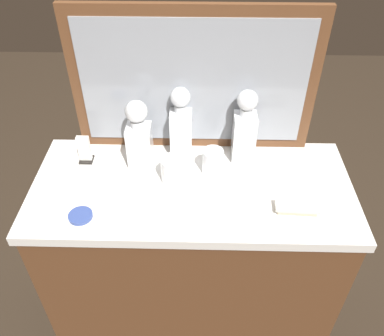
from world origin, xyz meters
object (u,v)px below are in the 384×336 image
object	(u,v)px
crystal_decanter_rear	(244,132)
napkin_holder	(85,151)
crystal_decanter_center	(139,139)
porcelain_dish	(80,216)
crystal_tumbler_rear	(213,163)
silver_brush_far_left	(297,208)
crystal_tumbler_front	(173,171)
crystal_decanter_far_right	(181,128)

from	to	relation	value
crystal_decanter_rear	napkin_holder	xyz separation A→B (m)	(-0.60, -0.04, -0.07)
crystal_decanter_center	porcelain_dish	size ratio (longest dim) A/B	3.34
crystal_tumbler_rear	silver_brush_far_left	world-z (taller)	crystal_tumbler_rear
porcelain_dish	napkin_holder	bearing A→B (deg)	98.84
crystal_decanter_center	crystal_tumbler_front	distance (m)	0.17
crystal_decanter_far_right	crystal_decanter_rear	bearing A→B (deg)	-6.33
crystal_decanter_center	silver_brush_far_left	world-z (taller)	crystal_decanter_center
crystal_decanter_center	napkin_holder	distance (m)	0.22
crystal_decanter_rear	porcelain_dish	size ratio (longest dim) A/B	3.64
crystal_decanter_rear	silver_brush_far_left	world-z (taller)	crystal_decanter_rear
silver_brush_far_left	crystal_tumbler_rear	bearing A→B (deg)	145.97
crystal_decanter_far_right	silver_brush_far_left	xyz separation A→B (m)	(0.40, -0.31, -0.10)
crystal_tumbler_front	crystal_tumbler_rear	xyz separation A→B (m)	(0.14, 0.05, 0.00)
crystal_decanter_center	silver_brush_far_left	size ratio (longest dim) A/B	1.84
silver_brush_far_left	napkin_holder	world-z (taller)	napkin_holder
crystal_decanter_center	crystal_tumbler_rear	bearing A→B (deg)	-11.30
crystal_decanter_far_right	silver_brush_far_left	bearing A→B (deg)	-37.77
crystal_decanter_center	porcelain_dish	distance (m)	0.35
crystal_tumbler_front	crystal_decanter_rear	bearing A→B (deg)	28.54
crystal_decanter_far_right	napkin_holder	world-z (taller)	crystal_decanter_far_right
crystal_decanter_rear	crystal_tumbler_front	size ratio (longest dim) A/B	3.05
crystal_tumbler_front	crystal_tumbler_rear	distance (m)	0.15
napkin_holder	porcelain_dish	bearing A→B (deg)	-81.16
crystal_decanter_rear	napkin_holder	size ratio (longest dim) A/B	2.64
crystal_tumbler_rear	napkin_holder	world-z (taller)	napkin_holder
crystal_decanter_rear	crystal_decanter_far_right	size ratio (longest dim) A/B	1.03
crystal_decanter_rear	crystal_decanter_far_right	xyz separation A→B (m)	(-0.23, 0.03, -0.00)
crystal_tumbler_rear	napkin_holder	xyz separation A→B (m)	(-0.48, 0.06, 0.00)
crystal_decanter_far_right	napkin_holder	distance (m)	0.37
crystal_decanter_rear	silver_brush_far_left	xyz separation A→B (m)	(0.16, -0.28, -0.10)
silver_brush_far_left	napkin_holder	distance (m)	0.80
crystal_decanter_rear	porcelain_dish	distance (m)	0.65
crystal_decanter_far_right	crystal_tumbler_front	world-z (taller)	crystal_decanter_far_right
silver_brush_far_left	crystal_decanter_far_right	bearing A→B (deg)	142.23
crystal_decanter_center	crystal_decanter_far_right	bearing A→B (deg)	23.85
crystal_tumbler_front	porcelain_dish	distance (m)	0.35
crystal_tumbler_rear	napkin_holder	bearing A→B (deg)	173.10
crystal_decanter_far_right	porcelain_dish	world-z (taller)	crystal_decanter_far_right
crystal_tumbler_front	napkin_holder	bearing A→B (deg)	163.03
crystal_decanter_far_right	crystal_tumbler_rear	distance (m)	0.18
crystal_decanter_far_right	crystal_tumbler_rear	size ratio (longest dim) A/B	2.81
crystal_decanter_rear	crystal_decanter_center	world-z (taller)	crystal_decanter_rear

